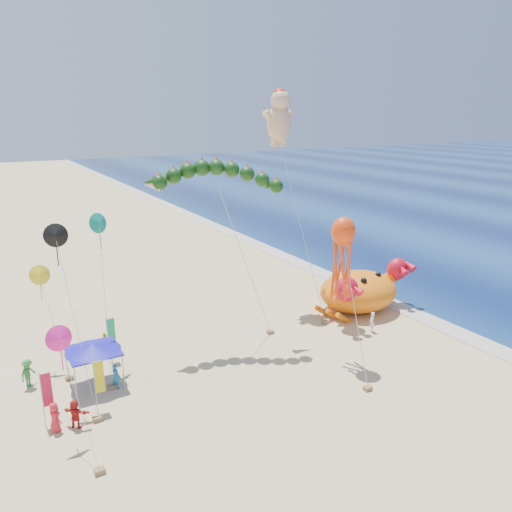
{
  "coord_description": "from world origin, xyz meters",
  "views": [
    {
      "loc": [
        -18.52,
        -26.59,
        16.03
      ],
      "look_at": [
        -2.0,
        2.0,
        6.5
      ],
      "focal_mm": 35.0,
      "sensor_mm": 36.0,
      "label": 1
    }
  ],
  "objects_px": {
    "crab_inflatable": "(360,290)",
    "octopus_kite": "(342,252)",
    "dragon_kite": "(216,181)",
    "cherub_kite": "(279,117)",
    "canopy_blue": "(93,348)"
  },
  "relations": [
    {
      "from": "crab_inflatable",
      "to": "octopus_kite",
      "type": "height_order",
      "value": "octopus_kite"
    },
    {
      "from": "dragon_kite",
      "to": "cherub_kite",
      "type": "xyz_separation_m",
      "value": [
        8.05,
        4.88,
        4.06
      ]
    },
    {
      "from": "crab_inflatable",
      "to": "dragon_kite",
      "type": "bearing_deg",
      "value": 177.46
    },
    {
      "from": "cherub_kite",
      "to": "canopy_blue",
      "type": "distance_m",
      "value": 22.74
    },
    {
      "from": "crab_inflatable",
      "to": "octopus_kite",
      "type": "bearing_deg",
      "value": -140.15
    },
    {
      "from": "cherub_kite",
      "to": "octopus_kite",
      "type": "height_order",
      "value": "cherub_kite"
    },
    {
      "from": "cherub_kite",
      "to": "canopy_blue",
      "type": "xyz_separation_m",
      "value": [
        -17.28,
        -6.57,
        -13.25
      ]
    },
    {
      "from": "dragon_kite",
      "to": "cherub_kite",
      "type": "distance_m",
      "value": 10.25
    },
    {
      "from": "crab_inflatable",
      "to": "cherub_kite",
      "type": "xyz_separation_m",
      "value": [
        -4.66,
        5.44,
        13.9
      ]
    },
    {
      "from": "crab_inflatable",
      "to": "dragon_kite",
      "type": "relative_size",
      "value": 0.73
    },
    {
      "from": "dragon_kite",
      "to": "crab_inflatable",
      "type": "bearing_deg",
      "value": -2.54
    },
    {
      "from": "crab_inflatable",
      "to": "octopus_kite",
      "type": "distance_m",
      "value": 10.66
    },
    {
      "from": "dragon_kite",
      "to": "canopy_blue",
      "type": "distance_m",
      "value": 13.14
    },
    {
      "from": "cherub_kite",
      "to": "octopus_kite",
      "type": "xyz_separation_m",
      "value": [
        -2.28,
        -11.24,
        -8.25
      ]
    },
    {
      "from": "dragon_kite",
      "to": "octopus_kite",
      "type": "relative_size",
      "value": 1.3
    }
  ]
}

